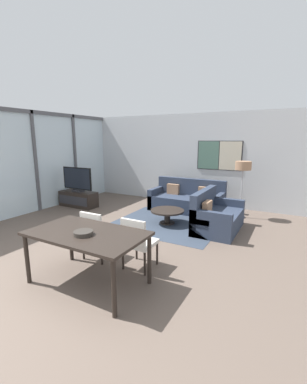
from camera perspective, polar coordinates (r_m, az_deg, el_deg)
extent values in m
plane|color=brown|center=(3.99, -27.96, -20.46)|extent=(24.00, 24.00, 0.00)
cube|color=silver|center=(8.28, 7.74, 7.23)|extent=(7.85, 0.06, 2.80)
cube|color=#2D2D33|center=(7.93, 14.39, 7.87)|extent=(1.33, 0.01, 0.86)
cube|color=#4C7060|center=(8.02, 12.12, 8.01)|extent=(0.63, 0.02, 0.82)
cube|color=beige|center=(7.86, 16.68, 7.71)|extent=(0.63, 0.02, 0.82)
cube|color=silver|center=(7.96, -24.86, 6.08)|extent=(0.02, 5.96, 2.80)
cube|color=#515156|center=(7.94, -25.59, 15.80)|extent=(0.07, 5.96, 0.10)
cube|color=#515156|center=(7.94, -24.73, 6.08)|extent=(0.07, 0.08, 2.80)
cube|color=#515156|center=(8.91, -17.02, 7.14)|extent=(0.07, 0.08, 2.80)
cube|color=#333D4C|center=(6.36, 3.07, -6.92)|extent=(2.51, 2.16, 0.01)
cube|color=black|center=(8.18, -16.33, -1.48)|extent=(1.21, 0.46, 0.46)
cube|color=#2D2D33|center=(8.02, -17.52, -1.82)|extent=(1.11, 0.01, 0.26)
cube|color=#2D2D33|center=(8.12, -16.44, 0.28)|extent=(0.36, 0.20, 0.05)
cube|color=#2D2D33|center=(8.11, -16.46, 0.73)|extent=(0.06, 0.03, 0.08)
cube|color=black|center=(8.06, -16.59, 2.92)|extent=(1.09, 0.04, 0.67)
cube|color=black|center=(8.05, -16.71, 2.90)|extent=(1.01, 0.01, 0.60)
cube|color=#2D384C|center=(7.38, 7.22, -2.68)|extent=(2.06, 0.87, 0.42)
cube|color=#2D384C|center=(7.65, 8.25, -0.35)|extent=(2.06, 0.16, 0.90)
cube|color=#2D384C|center=(7.75, 0.64, -1.21)|extent=(0.14, 0.87, 0.60)
cube|color=#2D384C|center=(7.08, 14.48, -2.83)|extent=(0.14, 0.87, 0.60)
cube|color=#9E7556|center=(7.64, 4.38, 0.65)|extent=(0.36, 0.12, 0.30)
cube|color=#9E7556|center=(7.31, 11.37, -0.06)|extent=(0.36, 0.12, 0.30)
cube|color=#2D384C|center=(6.03, 14.23, -6.27)|extent=(0.87, 1.46, 0.42)
cube|color=#2D384C|center=(6.05, 11.07, -3.69)|extent=(0.16, 1.46, 0.90)
cube|color=#2D384C|center=(5.39, 12.48, -7.33)|extent=(0.87, 0.14, 0.60)
cube|color=#2D384C|center=(6.62, 15.72, -3.91)|extent=(0.87, 0.14, 0.60)
cube|color=#9E7556|center=(5.67, 11.85, -3.50)|extent=(0.12, 0.36, 0.30)
cylinder|color=black|center=(6.35, 3.07, -6.83)|extent=(0.37, 0.37, 0.03)
cylinder|color=black|center=(6.31, 3.08, -5.66)|extent=(0.15, 0.15, 0.30)
cylinder|color=black|center=(6.26, 3.10, -4.16)|extent=(0.81, 0.81, 0.04)
cube|color=black|center=(3.71, -14.63, -8.90)|extent=(1.65, 0.94, 0.04)
cylinder|color=black|center=(4.17, -26.28, -13.19)|extent=(0.06, 0.06, 0.73)
cylinder|color=black|center=(3.15, -8.79, -20.43)|extent=(0.06, 0.06, 0.73)
cylinder|color=black|center=(4.63, -17.92, -10.00)|extent=(0.06, 0.06, 0.73)
cylinder|color=black|center=(3.75, -0.93, -14.75)|extent=(0.06, 0.06, 0.73)
cube|color=beige|center=(4.58, -11.88, -9.26)|extent=(0.46, 0.46, 0.06)
cube|color=beige|center=(4.36, -13.77, -7.18)|extent=(0.42, 0.05, 0.41)
cylinder|color=black|center=(4.66, -15.31, -12.03)|extent=(0.04, 0.04, 0.38)
cylinder|color=black|center=(4.41, -11.45, -13.24)|extent=(0.04, 0.04, 0.38)
cylinder|color=black|center=(4.93, -12.05, -10.52)|extent=(0.04, 0.04, 0.38)
cylinder|color=black|center=(4.69, -8.26, -11.53)|extent=(0.04, 0.04, 0.38)
cube|color=beige|center=(4.17, -2.96, -11.17)|extent=(0.46, 0.46, 0.06)
cube|color=beige|center=(3.92, -4.58, -9.02)|extent=(0.42, 0.05, 0.41)
cylinder|color=black|center=(4.21, -6.79, -14.31)|extent=(0.04, 0.04, 0.38)
cylinder|color=black|center=(4.02, -1.95, -15.61)|extent=(0.04, 0.04, 0.38)
cylinder|color=black|center=(4.51, -3.79, -12.41)|extent=(0.04, 0.04, 0.38)
cylinder|color=black|center=(4.33, 0.81, -13.48)|extent=(0.04, 0.04, 0.38)
cylinder|color=#332D28|center=(3.60, -15.32, -8.78)|extent=(0.26, 0.26, 0.06)
torus|color=#332D28|center=(3.59, -15.34, -8.48)|extent=(0.26, 0.26, 0.02)
cylinder|color=#2D2D33|center=(7.19, 18.61, -5.24)|extent=(0.28, 0.28, 0.02)
cylinder|color=#B7B7BC|center=(7.04, 18.94, -0.33)|extent=(0.03, 0.03, 1.23)
cylinder|color=#9E7556|center=(6.93, 19.34, 5.56)|extent=(0.40, 0.40, 0.22)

